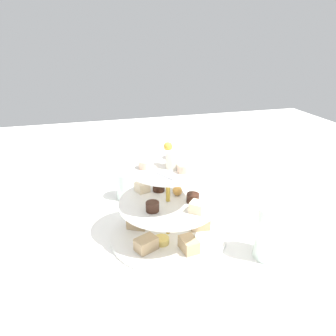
{
  "coord_description": "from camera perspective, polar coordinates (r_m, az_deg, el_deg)",
  "views": [
    {
      "loc": [
        0.66,
        -0.18,
        0.47
      ],
      "look_at": [
        0.0,
        0.0,
        0.18
      ],
      "focal_mm": 34.75,
      "sensor_mm": 36.0,
      "label": 1
    }
  ],
  "objects": [
    {
      "name": "butter_knife_right",
      "position": [
        1.02,
        11.74,
        -5.1
      ],
      "size": [
        0.16,
        0.09,
        0.0
      ],
      "primitive_type": "cube",
      "rotation": [
        0.0,
        0.0,
        3.64
      ],
      "color": "silver",
      "rests_on": "ground_plane"
    },
    {
      "name": "water_glass_tall_right",
      "position": [
        0.76,
        17.58,
        -10.78
      ],
      "size": [
        0.07,
        0.07,
        0.12
      ],
      "primitive_type": "cylinder",
      "color": "silver",
      "rests_on": "ground_plane"
    },
    {
      "name": "butter_knife_left",
      "position": [
        0.61,
        -4.7,
        -27.04
      ],
      "size": [
        0.09,
        0.16,
        0.0
      ],
      "primitive_type": "cube",
      "rotation": [
        0.0,
        0.0,
        1.07
      ],
      "color": "silver",
      "rests_on": "ground_plane"
    },
    {
      "name": "tiered_serving_stand",
      "position": [
        0.79,
        0.02,
        -7.42
      ],
      "size": [
        0.29,
        0.29,
        0.25
      ],
      "color": "white",
      "rests_on": "ground_plane"
    },
    {
      "name": "water_glass_short_left",
      "position": [
        0.99,
        -7.19,
        -3.03
      ],
      "size": [
        0.06,
        0.06,
        0.08
      ],
      "primitive_type": "cylinder",
      "color": "silver",
      "rests_on": "ground_plane"
    },
    {
      "name": "teacup_with_saucer",
      "position": [
        1.03,
        -0.04,
        -2.82
      ],
      "size": [
        0.09,
        0.09,
        0.05
      ],
      "color": "white",
      "rests_on": "ground_plane"
    },
    {
      "name": "ground_plane",
      "position": [
        0.83,
        -0.0,
        -11.89
      ],
      "size": [
        2.4,
        2.4,
        0.0
      ],
      "primitive_type": "plane",
      "color": "white"
    }
  ]
}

